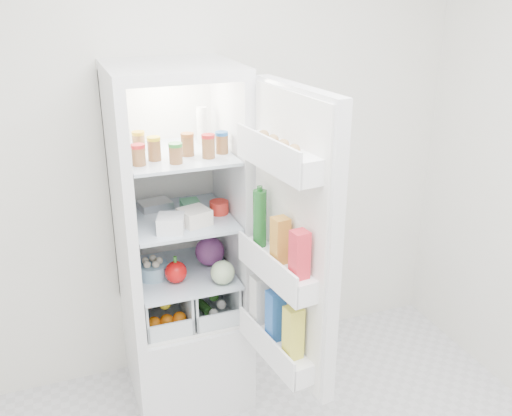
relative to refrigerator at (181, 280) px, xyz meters
name	(u,v)px	position (x,y,z in m)	size (l,w,h in m)	color
room_walls	(333,187)	(0.20, -1.25, 0.93)	(3.02, 3.02, 2.61)	silver
refrigerator	(181,280)	(0.00, 0.00, 0.00)	(0.60, 0.60, 1.80)	white
shelf_low	(183,273)	(0.00, -0.06, 0.07)	(0.49, 0.53, 0.01)	silver
shelf_mid	(180,218)	(0.00, -0.06, 0.38)	(0.49, 0.53, 0.01)	silver
shelf_top	(177,154)	(0.00, -0.06, 0.71)	(0.49, 0.53, 0.01)	silver
crisper_left	(161,299)	(-0.12, -0.06, -0.06)	(0.23, 0.46, 0.22)	silver
crisper_right	(207,291)	(0.12, -0.06, -0.06)	(0.23, 0.46, 0.22)	silver
condiment_jars	(175,149)	(-0.02, -0.14, 0.76)	(0.46, 0.32, 0.08)	#B21919
squeeze_bottle	(202,125)	(0.16, 0.05, 0.81)	(0.05, 0.05, 0.18)	silver
tub_white	(171,224)	(-0.08, -0.22, 0.43)	(0.12, 0.12, 0.08)	white
tub_cream	(195,217)	(0.05, -0.18, 0.43)	(0.13, 0.13, 0.08)	white
tin_red	(219,207)	(0.19, -0.09, 0.42)	(0.10, 0.10, 0.06)	red
foil_tray	(155,205)	(-0.09, 0.09, 0.41)	(0.16, 0.12, 0.04)	silver
tub_green	(191,208)	(0.06, -0.06, 0.43)	(0.09, 0.12, 0.07)	#3C8556
red_cabbage	(210,251)	(0.15, -0.03, 0.16)	(0.15, 0.15, 0.15)	#5E205B
bell_pepper	(176,272)	(-0.06, -0.16, 0.14)	(0.11, 0.11, 0.11)	red
mushroom_bowl	(153,270)	(-0.16, -0.06, 0.12)	(0.16, 0.16, 0.07)	#83AAC3
salad_bag	(223,272)	(0.16, -0.25, 0.14)	(0.12, 0.12, 0.12)	#A8C291
citrus_pile	(162,309)	(-0.13, -0.12, -0.07)	(0.20, 0.24, 0.16)	orange
veg_pile	(208,298)	(0.13, -0.06, -0.10)	(0.16, 0.30, 0.10)	#1E4416
fridge_door	(289,247)	(0.34, -0.64, 0.43)	(0.24, 0.60, 1.30)	white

